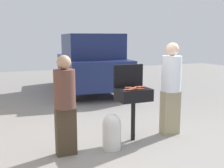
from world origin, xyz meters
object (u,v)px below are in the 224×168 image
at_px(hot_dog_2, 127,90).
at_px(parked_minivan, 90,62).
at_px(hot_dog_3, 138,89).
at_px(hot_dog_6, 131,90).
at_px(hot_dog_1, 141,89).
at_px(hot_dog_8, 141,87).
at_px(person_right, 171,85).
at_px(hot_dog_5, 132,88).
at_px(propane_tank, 112,131).
at_px(hot_dog_4, 128,88).
at_px(bbq_grill, 133,97).
at_px(hot_dog_0, 133,88).
at_px(person_left, 65,102).
at_px(hot_dog_7, 137,87).

xyz_separation_m(hot_dog_2, parked_minivan, (1.00, 5.01, 0.03)).
height_order(hot_dog_3, hot_dog_6, same).
relative_size(hot_dog_1, hot_dog_3, 1.00).
distance_m(hot_dog_8, person_right, 0.65).
bearing_deg(hot_dog_5, person_right, 1.65).
bearing_deg(propane_tank, hot_dog_4, 32.66).
distance_m(bbq_grill, hot_dog_1, 0.22).
distance_m(bbq_grill, hot_dog_0, 0.17).
height_order(hot_dog_3, propane_tank, hot_dog_3).
distance_m(hot_dog_5, person_left, 1.28).
height_order(person_left, person_right, person_right).
bearing_deg(hot_dog_6, bbq_grill, 47.84).
distance_m(hot_dog_6, person_right, 0.98).
height_order(hot_dog_0, hot_dog_5, same).
height_order(bbq_grill, hot_dog_6, hot_dog_6).
bearing_deg(hot_dog_2, hot_dog_8, 22.72).
distance_m(bbq_grill, parked_minivan, 4.97).
xyz_separation_m(hot_dog_8, person_right, (0.65, -0.02, -0.01)).
relative_size(hot_dog_7, hot_dog_8, 1.00).
bearing_deg(hot_dog_0, hot_dog_7, 38.94).
xyz_separation_m(hot_dog_2, hot_dog_7, (0.30, 0.18, 0.00)).
xyz_separation_m(hot_dog_3, person_right, (0.79, 0.10, -0.01)).
xyz_separation_m(hot_dog_3, hot_dog_4, (-0.12, 0.14, 0.00)).
xyz_separation_m(hot_dog_3, person_left, (-1.34, -0.05, -0.11)).
bearing_deg(hot_dog_7, hot_dog_5, -151.48).
distance_m(hot_dog_1, hot_dog_6, 0.21).
bearing_deg(propane_tank, person_right, 10.15).
xyz_separation_m(hot_dog_4, hot_dog_5, (0.05, -0.07, 0.00)).
relative_size(hot_dog_3, hot_dog_7, 1.00).
bearing_deg(hot_dog_8, bbq_grill, -168.05).
distance_m(hot_dog_4, hot_dog_5, 0.09).
relative_size(bbq_grill, person_left, 0.60).
height_order(hot_dog_5, hot_dog_7, same).
bearing_deg(hot_dog_5, hot_dog_2, -146.35).
bearing_deg(hot_dog_3, hot_dog_8, 41.63).
height_order(hot_dog_8, parked_minivan, parked_minivan).
bearing_deg(person_left, hot_dog_0, -6.42).
xyz_separation_m(bbq_grill, hot_dog_4, (-0.08, 0.06, 0.16)).
bearing_deg(hot_dog_5, hot_dog_3, -45.19).
bearing_deg(hot_dog_1, person_left, -179.86).
bearing_deg(hot_dog_7, hot_dog_8, -26.30).
bearing_deg(hot_dog_3, hot_dog_4, 131.44).
height_order(hot_dog_3, parked_minivan, parked_minivan).
relative_size(hot_dog_0, parked_minivan, 0.03).
bearing_deg(person_right, parked_minivan, -82.43).
distance_m(hot_dog_3, hot_dog_7, 0.17).
xyz_separation_m(hot_dog_2, person_left, (-1.11, -0.02, -0.11)).
bearing_deg(parked_minivan, hot_dog_4, 86.18).
height_order(hot_dog_5, person_right, person_right).
bearing_deg(hot_dog_8, hot_dog_3, -138.37).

